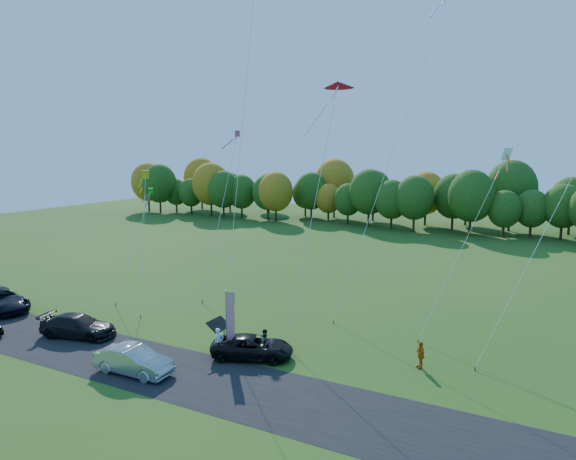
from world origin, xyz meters
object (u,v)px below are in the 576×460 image
at_px(person_east, 420,355).
at_px(feather_flag, 229,315).
at_px(black_suv, 252,347).
at_px(silver_sedan, 134,360).

bearing_deg(person_east, feather_flag, -109.11).
relative_size(black_suv, feather_flag, 1.20).
xyz_separation_m(silver_sedan, feather_flag, (3.32, 4.79, 1.75)).
relative_size(silver_sedan, person_east, 2.95).
xyz_separation_m(black_suv, person_east, (9.44, 3.31, 0.11)).
xyz_separation_m(black_suv, silver_sedan, (-4.81, -5.02, 0.09)).
bearing_deg(black_suv, feather_flag, 79.02).
bearing_deg(silver_sedan, black_suv, -46.45).
height_order(silver_sedan, feather_flag, feather_flag).
relative_size(black_suv, person_east, 3.11).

